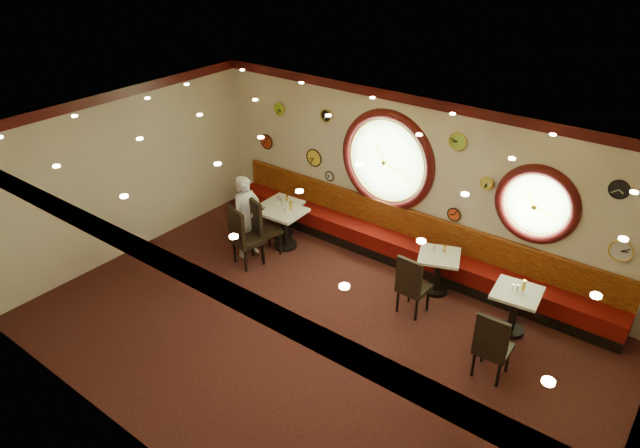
{
  "coord_description": "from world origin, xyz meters",
  "views": [
    {
      "loc": [
        4.36,
        -5.6,
        5.95
      ],
      "look_at": [
        -0.51,
        0.8,
        1.5
      ],
      "focal_mm": 32.0,
      "sensor_mm": 36.0,
      "label": 1
    }
  ],
  "objects_px": {
    "table_a": "(282,215)",
    "condiment_d_bottle": "(524,285)",
    "condiment_b_salt": "(282,204)",
    "condiment_d_pepper": "(518,288)",
    "chair_d": "(492,343)",
    "waiter": "(247,217)",
    "condiment_a_pepper": "(281,201)",
    "chair_b": "(242,233)",
    "chair_a": "(260,223)",
    "condiment_c_salt": "(435,249)",
    "table_d": "(514,306)",
    "condiment_a_salt": "(278,199)",
    "condiment_d_salt": "(513,287)",
    "condiment_b_pepper": "(285,211)",
    "condiment_c_pepper": "(443,254)",
    "condiment_a_bottle": "(287,199)",
    "table_b": "(285,224)",
    "condiment_b_bottle": "(291,205)",
    "chair_c": "(411,282)",
    "table_c": "(438,269)",
    "condiment_c_bottle": "(445,250)"
  },
  "relations": [
    {
      "from": "chair_b",
      "to": "condiment_b_salt",
      "type": "height_order",
      "value": "chair_b"
    },
    {
      "from": "chair_a",
      "to": "condiment_c_salt",
      "type": "bearing_deg",
      "value": 34.57
    },
    {
      "from": "condiment_d_pepper",
      "to": "waiter",
      "type": "height_order",
      "value": "waiter"
    },
    {
      "from": "condiment_d_salt",
      "to": "table_c",
      "type": "bearing_deg",
      "value": 169.42
    },
    {
      "from": "chair_b",
      "to": "chair_d",
      "type": "distance_m",
      "value": 4.87
    },
    {
      "from": "condiment_a_bottle",
      "to": "table_d",
      "type": "bearing_deg",
      "value": -2.26
    },
    {
      "from": "chair_a",
      "to": "chair_c",
      "type": "relative_size",
      "value": 1.12
    },
    {
      "from": "chair_a",
      "to": "chair_b",
      "type": "bearing_deg",
      "value": -73.06
    },
    {
      "from": "table_a",
      "to": "condiment_d_bottle",
      "type": "distance_m",
      "value": 4.98
    },
    {
      "from": "chair_c",
      "to": "table_b",
      "type": "bearing_deg",
      "value": 175.46
    },
    {
      "from": "chair_a",
      "to": "condiment_b_salt",
      "type": "bearing_deg",
      "value": 104.09
    },
    {
      "from": "chair_b",
      "to": "condiment_b_salt",
      "type": "bearing_deg",
      "value": 103.32
    },
    {
      "from": "condiment_d_bottle",
      "to": "waiter",
      "type": "relative_size",
      "value": 0.11
    },
    {
      "from": "chair_a",
      "to": "condiment_c_pepper",
      "type": "distance_m",
      "value": 3.49
    },
    {
      "from": "table_b",
      "to": "chair_b",
      "type": "height_order",
      "value": "chair_b"
    },
    {
      "from": "condiment_c_salt",
      "to": "waiter",
      "type": "distance_m",
      "value": 3.57
    },
    {
      "from": "table_c",
      "to": "waiter",
      "type": "xyz_separation_m",
      "value": [
        -3.51,
        -1.08,
        0.34
      ]
    },
    {
      "from": "condiment_b_salt",
      "to": "condiment_b_bottle",
      "type": "distance_m",
      "value": 0.21
    },
    {
      "from": "condiment_d_pepper",
      "to": "condiment_a_pepper",
      "type": "bearing_deg",
      "value": 179.04
    },
    {
      "from": "chair_b",
      "to": "waiter",
      "type": "height_order",
      "value": "waiter"
    },
    {
      "from": "condiment_d_salt",
      "to": "condiment_c_salt",
      "type": "bearing_deg",
      "value": 168.95
    },
    {
      "from": "condiment_c_salt",
      "to": "condiment_d_bottle",
      "type": "bearing_deg",
      "value": -7.24
    },
    {
      "from": "chair_b",
      "to": "condiment_a_bottle",
      "type": "distance_m",
      "value": 1.38
    },
    {
      "from": "table_c",
      "to": "condiment_a_bottle",
      "type": "height_order",
      "value": "condiment_a_bottle"
    },
    {
      "from": "condiment_d_salt",
      "to": "condiment_b_bottle",
      "type": "relative_size",
      "value": 0.55
    },
    {
      "from": "chair_a",
      "to": "condiment_d_salt",
      "type": "bearing_deg",
      "value": 25.71
    },
    {
      "from": "waiter",
      "to": "condiment_a_bottle",
      "type": "bearing_deg",
      "value": 1.07
    },
    {
      "from": "table_a",
      "to": "condiment_b_salt",
      "type": "height_order",
      "value": "condiment_b_salt"
    },
    {
      "from": "condiment_b_salt",
      "to": "condiment_d_pepper",
      "type": "xyz_separation_m",
      "value": [
        4.7,
        0.11,
        -0.04
      ]
    },
    {
      "from": "chair_c",
      "to": "condiment_d_salt",
      "type": "bearing_deg",
      "value": 25.16
    },
    {
      "from": "condiment_c_salt",
      "to": "condiment_a_pepper",
      "type": "bearing_deg",
      "value": -176.73
    },
    {
      "from": "condiment_b_pepper",
      "to": "condiment_d_bottle",
      "type": "height_order",
      "value": "condiment_d_bottle"
    },
    {
      "from": "chair_d",
      "to": "condiment_d_salt",
      "type": "xyz_separation_m",
      "value": [
        -0.19,
        1.23,
        0.18
      ]
    },
    {
      "from": "table_a",
      "to": "waiter",
      "type": "relative_size",
      "value": 0.46
    },
    {
      "from": "chair_d",
      "to": "waiter",
      "type": "relative_size",
      "value": 0.42
    },
    {
      "from": "chair_a",
      "to": "condiment_d_bottle",
      "type": "bearing_deg",
      "value": 26.47
    },
    {
      "from": "condiment_b_pepper",
      "to": "condiment_c_pepper",
      "type": "bearing_deg",
      "value": 9.04
    },
    {
      "from": "table_d",
      "to": "condiment_c_bottle",
      "type": "bearing_deg",
      "value": 166.95
    },
    {
      "from": "table_d",
      "to": "condiment_a_pepper",
      "type": "height_order",
      "value": "condiment_a_pepper"
    },
    {
      "from": "condiment_a_pepper",
      "to": "waiter",
      "type": "relative_size",
      "value": 0.06
    },
    {
      "from": "table_d",
      "to": "condiment_a_salt",
      "type": "distance_m",
      "value": 5.02
    },
    {
      "from": "chair_b",
      "to": "condiment_d_bottle",
      "type": "bearing_deg",
      "value": 29.84
    },
    {
      "from": "condiment_b_bottle",
      "to": "condiment_d_bottle",
      "type": "distance_m",
      "value": 4.57
    },
    {
      "from": "condiment_c_pepper",
      "to": "condiment_b_bottle",
      "type": "relative_size",
      "value": 0.64
    },
    {
      "from": "condiment_d_bottle",
      "to": "condiment_a_pepper",
      "type": "bearing_deg",
      "value": 179.81
    },
    {
      "from": "condiment_c_pepper",
      "to": "condiment_a_bottle",
      "type": "distance_m",
      "value": 3.43
    },
    {
      "from": "table_b",
      "to": "condiment_b_bottle",
      "type": "height_order",
      "value": "condiment_b_bottle"
    },
    {
      "from": "chair_a",
      "to": "chair_d",
      "type": "xyz_separation_m",
      "value": [
        4.87,
        -0.52,
        -0.06
      ]
    },
    {
      "from": "chair_b",
      "to": "condiment_a_pepper",
      "type": "relative_size",
      "value": 7.54
    },
    {
      "from": "condiment_d_salt",
      "to": "condiment_b_pepper",
      "type": "relative_size",
      "value": 0.97
    }
  ]
}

